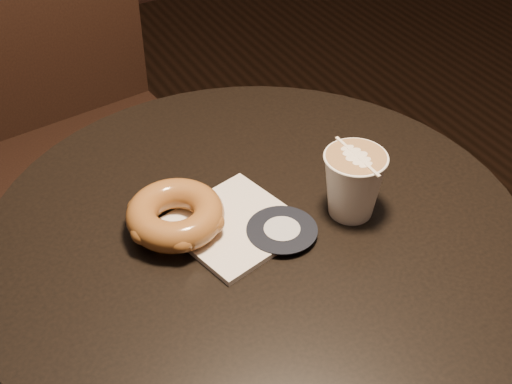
% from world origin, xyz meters
% --- Properties ---
extents(cafe_table, '(0.70, 0.70, 0.75)m').
position_xyz_m(cafe_table, '(0.00, 0.00, 0.55)').
color(cafe_table, black).
rests_on(cafe_table, ground).
extents(chair, '(0.48, 0.48, 1.09)m').
position_xyz_m(chair, '(-0.07, 0.66, 0.61)').
color(chair, black).
rests_on(chair, ground).
extents(pastry_bag, '(0.18, 0.18, 0.01)m').
position_xyz_m(pastry_bag, '(-0.02, 0.02, 0.75)').
color(pastry_bag, silver).
rests_on(pastry_bag, cafe_table).
extents(doughnut, '(0.12, 0.12, 0.04)m').
position_xyz_m(doughnut, '(-0.09, 0.05, 0.78)').
color(doughnut, brown).
rests_on(doughnut, pastry_bag).
extents(latte_cup, '(0.08, 0.08, 0.09)m').
position_xyz_m(latte_cup, '(0.12, -0.03, 0.80)').
color(latte_cup, white).
rests_on(latte_cup, cafe_table).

